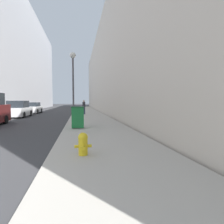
# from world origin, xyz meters

# --- Properties ---
(sidewalk_right) EXTENTS (3.99, 60.00, 0.13)m
(sidewalk_right) POSITION_xyz_m (5.45, 18.00, 0.06)
(sidewalk_right) COLOR #ADA89E
(sidewalk_right) RESTS_ON ground
(building_right_stone) EXTENTS (12.00, 60.00, 13.72)m
(building_right_stone) POSITION_xyz_m (13.54, 26.00, 6.86)
(building_right_stone) COLOR beige
(building_right_stone) RESTS_ON ground
(fire_hydrant) EXTENTS (0.52, 0.40, 0.68)m
(fire_hydrant) POSITION_xyz_m (4.49, 2.32, 0.48)
(fire_hydrant) COLOR yellow
(fire_hydrant) RESTS_ON sidewalk_right
(trash_bin) EXTENTS (0.73, 0.59, 1.28)m
(trash_bin) POSITION_xyz_m (4.29, 7.69, 0.78)
(trash_bin) COLOR #1E7538
(trash_bin) RESTS_ON sidewalk_right
(lamppost) EXTENTS (0.49, 0.49, 5.69)m
(lamppost) POSITION_xyz_m (3.90, 12.25, 3.89)
(lamppost) COLOR #4C4C51
(lamppost) RESTS_ON sidewalk_right
(parked_sedan_near) EXTENTS (1.94, 4.20, 1.77)m
(parked_sedan_near) POSITION_xyz_m (-2.12, 17.52, 0.80)
(parked_sedan_near) COLOR silver
(parked_sedan_near) RESTS_ON ground
(parked_sedan_far) EXTENTS (1.84, 4.06, 1.55)m
(parked_sedan_far) POSITION_xyz_m (-2.04, 23.23, 0.72)
(parked_sedan_far) COLOR silver
(parked_sedan_far) RESTS_ON ground
(pedestrian_on_sidewalk) EXTENTS (0.35, 0.22, 1.71)m
(pedestrian_on_sidewalk) POSITION_xyz_m (4.92, 18.45, 0.99)
(pedestrian_on_sidewalk) COLOR #2D3347
(pedestrian_on_sidewalk) RESTS_ON sidewalk_right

